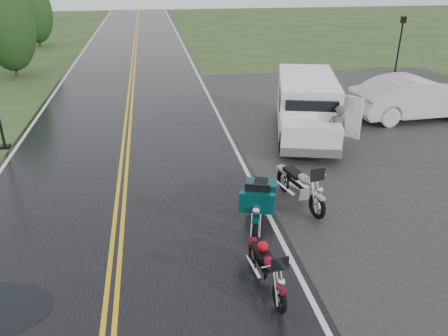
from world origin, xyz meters
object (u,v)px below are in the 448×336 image
object	(u,v)px
motorcycle_red	(280,289)
van_white	(284,123)
person_at_van	(337,132)
motorcycle_teal	(256,218)
lamp_post_far_left	(16,34)
sedan_white	(415,98)
lamp_post_far_right	(398,51)
motorcycle_silver	(318,197)

from	to	relation	value
motorcycle_red	van_white	distance (m)	7.66
person_at_van	motorcycle_teal	bearing A→B (deg)	53.93
motorcycle_teal	lamp_post_far_left	size ratio (longest dim) A/B	0.61
van_white	motorcycle_teal	bearing A→B (deg)	-97.61
motorcycle_red	sedan_white	bearing A→B (deg)	43.14
motorcycle_teal	sedan_white	size ratio (longest dim) A/B	0.47
lamp_post_far_right	person_at_van	bearing A→B (deg)	-128.58
lamp_post_far_right	motorcycle_teal	bearing A→B (deg)	-129.06
motorcycle_silver	person_at_van	size ratio (longest dim) A/B	1.25
van_white	lamp_post_far_left	xyz separation A→B (m)	(-12.32, 16.55, 0.92)
motorcycle_red	motorcycle_teal	world-z (taller)	motorcycle_teal
motorcycle_silver	lamp_post_far_left	size ratio (longest dim) A/B	0.55
motorcycle_red	person_at_van	world-z (taller)	person_at_van
motorcycle_teal	person_at_van	world-z (taller)	person_at_van
motorcycle_teal	person_at_van	xyz separation A→B (m)	(3.79, 4.53, 0.17)
motorcycle_teal	motorcycle_silver	xyz separation A→B (m)	(1.78, 0.83, -0.07)
sedan_white	motorcycle_silver	bearing A→B (deg)	132.01
motorcycle_silver	lamp_post_far_right	distance (m)	15.49
motorcycle_teal	sedan_white	distance (m)	11.71
lamp_post_far_left	person_at_van	bearing A→B (deg)	-50.90
motorcycle_red	person_at_van	xyz separation A→B (m)	(3.86, 6.70, 0.34)
motorcycle_silver	lamp_post_far_left	distance (m)	24.06
van_white	person_at_van	world-z (taller)	van_white
sedan_white	motorcycle_teal	bearing A→B (deg)	128.60
motorcycle_teal	person_at_van	distance (m)	5.91
van_white	lamp_post_far_right	size ratio (longest dim) A/B	1.58
sedan_white	lamp_post_far_right	size ratio (longest dim) A/B	1.49
motorcycle_silver	van_white	size ratio (longest dim) A/B	0.40
motorcycle_teal	motorcycle_red	bearing A→B (deg)	-73.65
motorcycle_red	van_white	xyz separation A→B (m)	(2.24, 7.30, 0.55)
person_at_van	sedan_white	distance (m)	5.91
motorcycle_red	van_white	size ratio (longest dim) A/B	0.33
motorcycle_teal	sedan_white	bearing A→B (deg)	60.37
van_white	sedan_white	bearing A→B (deg)	38.41
motorcycle_red	lamp_post_far_right	size ratio (longest dim) A/B	0.53
motorcycle_red	motorcycle_teal	size ratio (longest dim) A/B	0.76
motorcycle_red	motorcycle_silver	world-z (taller)	motorcycle_silver
motorcycle_red	motorcycle_teal	xyz separation A→B (m)	(0.06, 2.17, 0.17)
motorcycle_silver	lamp_post_far_left	world-z (taller)	lamp_post_far_left
van_white	lamp_post_far_right	xyz separation A→B (m)	(8.65, 8.22, 0.68)
van_white	sedan_white	distance (m)	7.05
lamp_post_far_left	motorcycle_red	bearing A→B (deg)	-67.09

